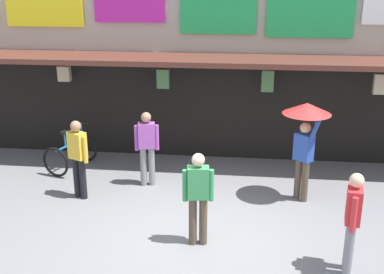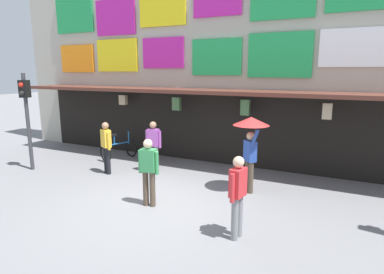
{
  "view_description": "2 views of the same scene",
  "coord_description": "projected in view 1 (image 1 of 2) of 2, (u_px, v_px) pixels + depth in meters",
  "views": [
    {
      "loc": [
        0.71,
        -7.68,
        4.5
      ],
      "look_at": [
        -0.34,
        1.57,
        1.33
      ],
      "focal_mm": 45.39,
      "sensor_mm": 36.0,
      "label": 1
    },
    {
      "loc": [
        4.17,
        -6.53,
        3.26
      ],
      "look_at": [
        0.28,
        1.49,
        1.43
      ],
      "focal_mm": 30.12,
      "sensor_mm": 36.0,
      "label": 2
    }
  ],
  "objects": [
    {
      "name": "ground_plane",
      "position": [
        201.0,
        235.0,
        8.75
      ],
      "size": [
        80.0,
        80.0,
        0.0
      ],
      "primitive_type": "plane",
      "color": "slate"
    },
    {
      "name": "pedestrian_in_white",
      "position": [
        352.0,
        218.0,
        7.39
      ],
      "size": [
        0.28,
        0.52,
        1.68
      ],
      "color": "gray",
      "rests_on": "ground"
    },
    {
      "name": "pedestrian_in_green",
      "position": [
        78.0,
        155.0,
        9.93
      ],
      "size": [
        0.48,
        0.36,
        1.68
      ],
      "color": "black",
      "rests_on": "ground"
    },
    {
      "name": "pedestrian_in_blue",
      "position": [
        198.0,
        194.0,
        8.18
      ],
      "size": [
        0.53,
        0.27,
        1.68
      ],
      "color": "brown",
      "rests_on": "ground"
    },
    {
      "name": "pedestrian_in_yellow",
      "position": [
        147.0,
        145.0,
        10.52
      ],
      "size": [
        0.52,
        0.29,
        1.68
      ],
      "color": "gray",
      "rests_on": "ground"
    },
    {
      "name": "bicycle_parked",
      "position": [
        71.0,
        153.0,
        11.61
      ],
      "size": [
        1.05,
        1.33,
        1.05
      ],
      "color": "black",
      "rests_on": "ground"
    },
    {
      "name": "pedestrian_with_umbrella",
      "position": [
        306.0,
        124.0,
        9.6
      ],
      "size": [
        0.96,
        0.96,
        2.08
      ],
      "color": "brown",
      "rests_on": "ground"
    }
  ]
}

